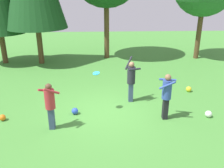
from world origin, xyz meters
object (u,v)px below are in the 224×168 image
person_bystander (167,93)px  ball_white (208,114)px  person_thrower (131,78)px  person_catcher (50,102)px  ball_blue (75,111)px  ball_orange (3,118)px  ball_yellow (189,89)px  frisbee (96,73)px

person_bystander → ball_white: bearing=-163.4°
person_thrower → person_catcher: (-3.01, -2.10, -0.07)m
ball_blue → person_bystander: bearing=-8.4°
ball_white → ball_orange: 7.77m
person_thrower → ball_yellow: 3.18m
person_thrower → person_bystander: bearing=93.9°
person_catcher → ball_white: bearing=-33.2°
person_thrower → person_catcher: person_thrower is taller
person_catcher → ball_blue: (0.69, 1.00, -0.87)m
person_bystander → person_thrower: bearing=-39.4°
person_bystander → ball_yellow: size_ratio=6.80×
person_bystander → frisbee: (-2.56, 0.73, 0.55)m
person_bystander → ball_orange: bearing=14.7°
ball_blue → ball_yellow: ball_yellow is taller
ball_blue → ball_white: size_ratio=1.00×
person_bystander → person_catcher: bearing=22.8°
ball_yellow → person_thrower: bearing=-162.8°
person_catcher → ball_yellow: (5.92, 2.99, -0.87)m
person_bystander → frisbee: bearing=-0.0°
ball_orange → ball_blue: bearing=8.0°
person_catcher → person_bystander: (4.11, 0.50, 0.05)m
person_thrower → ball_orange: person_thrower is taller
frisbee → person_thrower: bearing=30.7°
person_thrower → ball_blue: (-2.32, -1.09, -0.94)m
ball_yellow → person_bystander: bearing=-125.8°
person_bystander → ball_blue: 3.58m
person_thrower → frisbee: 1.78m
person_catcher → ball_blue: bearing=17.1°
person_catcher → ball_orange: size_ratio=7.15×
ball_white → person_catcher: bearing=-174.9°
person_bystander → ball_white: size_ratio=6.83×
person_thrower → ball_orange: (-4.96, -1.46, -0.95)m
person_bystander → ball_yellow: (1.80, 2.49, -0.92)m
person_catcher → ball_yellow: size_ratio=6.47×
person_catcher → frisbee: bearing=-0.0°
person_catcher → ball_orange: bearing=123.7°
person_catcher → ball_yellow: bearing=-11.5°
ball_white → person_thrower: bearing=150.7°
frisbee → ball_yellow: bearing=22.0°
person_catcher → ball_blue: size_ratio=6.52×
frisbee → ball_white: bearing=-9.5°
frisbee → ball_blue: (-0.86, -0.23, -1.47)m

